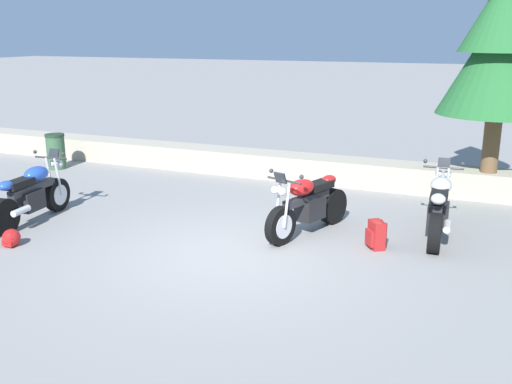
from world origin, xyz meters
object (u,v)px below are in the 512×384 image
at_px(motorcycle_blue_near_left, 32,195).
at_px(pine_tree_far_left, 503,41).
at_px(motorcycle_red_centre, 307,206).
at_px(rider_backpack, 376,233).
at_px(trash_bin, 56,151).
at_px(motorcycle_silver_far_right, 439,209).
at_px(rider_helmet, 11,238).

xyz_separation_m(motorcycle_blue_near_left, pine_tree_far_left, (7.33, 4.70, 2.60)).
distance_m(motorcycle_red_centre, rider_backpack, 1.25).
bearing_deg(trash_bin, motorcycle_blue_near_left, -53.92).
distance_m(pine_tree_far_left, trash_bin, 10.27).
bearing_deg(trash_bin, rider_backpack, -16.15).
bearing_deg(motorcycle_red_centre, trash_bin, 163.07).
bearing_deg(rider_backpack, motorcycle_blue_near_left, -169.97).
height_order(motorcycle_silver_far_right, rider_helmet, motorcycle_silver_far_right).
bearing_deg(rider_helmet, motorcycle_red_centre, 30.27).
distance_m(motorcycle_silver_far_right, rider_backpack, 1.25).
height_order(motorcycle_blue_near_left, pine_tree_far_left, pine_tree_far_left).
height_order(rider_helmet, pine_tree_far_left, pine_tree_far_left).
bearing_deg(pine_tree_far_left, motorcycle_red_centre, -128.04).
bearing_deg(motorcycle_silver_far_right, motorcycle_blue_near_left, -163.72).
relative_size(motorcycle_blue_near_left, motorcycle_silver_far_right, 1.00).
bearing_deg(trash_bin, motorcycle_silver_far_right, -9.35).
bearing_deg(trash_bin, motorcycle_red_centre, -16.93).
bearing_deg(rider_helmet, motorcycle_blue_near_left, 117.47).
relative_size(motorcycle_blue_near_left, trash_bin, 2.40).
relative_size(motorcycle_red_centre, trash_bin, 2.33).
distance_m(motorcycle_red_centre, motorcycle_silver_far_right, 2.13).
xyz_separation_m(rider_backpack, pine_tree_far_left, (1.48, 3.66, 2.84)).
xyz_separation_m(motorcycle_red_centre, rider_helmet, (-4.08, -2.38, -0.35)).
relative_size(motorcycle_silver_far_right, rider_helmet, 7.38).
xyz_separation_m(motorcycle_silver_far_right, pine_tree_far_left, (0.66, 2.75, 2.60)).
bearing_deg(motorcycle_blue_near_left, trash_bin, 126.08).
bearing_deg(rider_helmet, motorcycle_silver_far_right, 26.58).
bearing_deg(rider_backpack, pine_tree_far_left, 68.06).
height_order(motorcycle_red_centre, rider_backpack, motorcycle_red_centre).
bearing_deg(trash_bin, pine_tree_far_left, 7.17).
relative_size(rider_helmet, pine_tree_far_left, 0.06).
xyz_separation_m(motorcycle_blue_near_left, trash_bin, (-2.52, 3.46, -0.05)).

